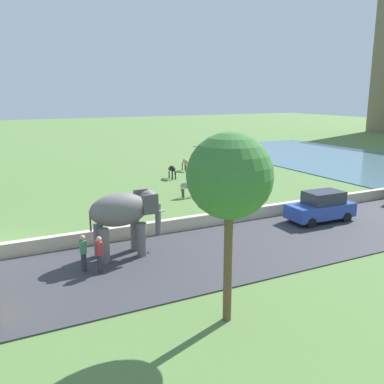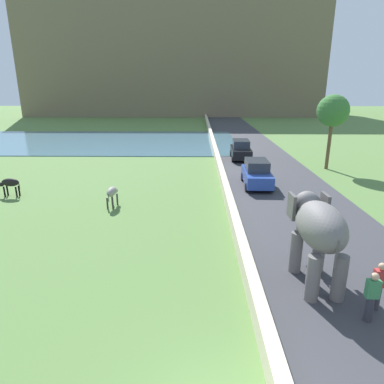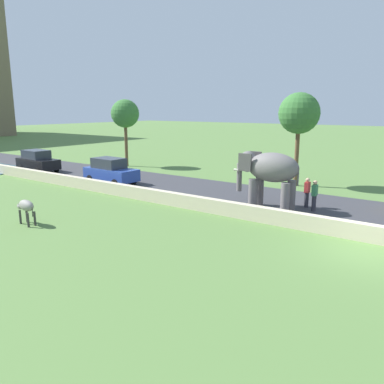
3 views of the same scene
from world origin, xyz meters
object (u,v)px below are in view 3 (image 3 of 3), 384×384
at_px(car_blue, 111,171).
at_px(car_black, 38,161).
at_px(person_trailing, 307,192).
at_px(cow_grey, 26,207).
at_px(elephant, 269,171).
at_px(person_beside_elephant, 314,195).

bearing_deg(car_blue, car_black, 90.00).
relative_size(person_trailing, cow_grey, 1.16).
xyz_separation_m(elephant, car_blue, (0.01, 11.84, -1.14)).
bearing_deg(person_beside_elephant, cow_grey, 134.98).
bearing_deg(person_beside_elephant, person_trailing, 48.75).
height_order(person_beside_elephant, person_trailing, same).
distance_m(car_blue, cow_grey, 9.78).
distance_m(elephant, person_beside_elephant, 2.60).
xyz_separation_m(person_beside_elephant, car_black, (-0.93, 22.70, 0.03)).
distance_m(elephant, cow_grey, 11.76).
bearing_deg(elephant, cow_grey, 139.06).
relative_size(elephant, cow_grey, 2.47).
relative_size(person_beside_elephant, cow_grey, 1.16).
height_order(person_beside_elephant, cow_grey, person_beside_elephant).
bearing_deg(car_black, person_trailing, -86.32).
distance_m(elephant, person_trailing, 2.42).
distance_m(person_beside_elephant, person_trailing, 0.74).
distance_m(person_trailing, car_black, 22.19).
xyz_separation_m(elephant, person_trailing, (1.43, -1.56, -1.16)).
relative_size(car_black, car_blue, 1.00).
bearing_deg(car_blue, person_trailing, -83.94).
height_order(person_trailing, cow_grey, person_trailing).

